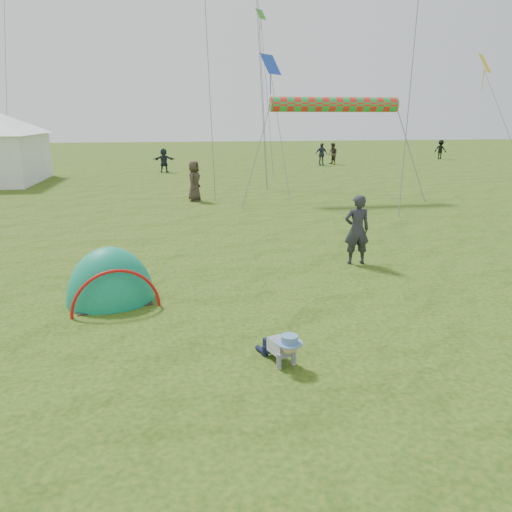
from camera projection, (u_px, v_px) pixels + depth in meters
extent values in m
plane|color=#1B3D0C|center=(300.00, 363.00, 7.59)|extent=(140.00, 140.00, 0.00)
ellipsoid|color=#0F7B49|center=(112.00, 301.00, 10.13)|extent=(2.07, 1.85, 2.26)
imported|color=#26272F|center=(357.00, 230.00, 12.48)|extent=(0.66, 0.46, 1.76)
imported|color=#3C3327|center=(333.00, 154.00, 38.76)|extent=(0.84, 0.95, 1.64)
imported|color=black|center=(28.00, 155.00, 36.29)|extent=(1.23, 0.80, 1.79)
imported|color=#262D3B|center=(164.00, 160.00, 33.33)|extent=(1.51, 0.64, 1.58)
imported|color=#2A3241|center=(321.00, 154.00, 37.97)|extent=(1.03, 0.54, 1.68)
imported|color=black|center=(441.00, 149.00, 43.77)|extent=(1.15, 1.20, 1.65)
imported|color=#392E24|center=(194.00, 181.00, 21.94)|extent=(0.82, 1.00, 1.75)
cylinder|color=red|center=(334.00, 104.00, 21.73)|extent=(5.70, 0.64, 0.64)
plane|color=blue|center=(271.00, 64.00, 26.32)|extent=(1.29, 1.29, 1.05)
plane|color=yellow|center=(485.00, 63.00, 25.49)|extent=(1.14, 1.14, 0.93)
plane|color=green|center=(261.00, 14.00, 33.62)|extent=(0.84, 0.84, 0.69)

